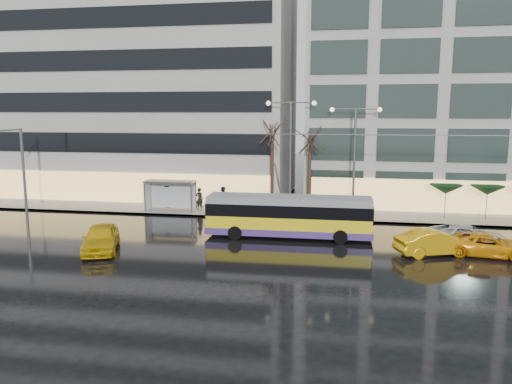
% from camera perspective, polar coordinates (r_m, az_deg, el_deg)
% --- Properties ---
extents(ground, '(140.00, 140.00, 0.00)m').
position_cam_1_polar(ground, '(30.56, -2.02, -6.71)').
color(ground, black).
rests_on(ground, ground).
extents(sidewalk, '(80.00, 10.00, 0.15)m').
position_cam_1_polar(sidewalk, '(43.74, 4.32, -1.75)').
color(sidewalk, gray).
rests_on(sidewalk, ground).
extents(kerb, '(80.00, 0.10, 0.15)m').
position_cam_1_polar(kerb, '(38.92, 3.61, -3.12)').
color(kerb, slate).
rests_on(kerb, ground).
extents(building_left, '(34.00, 14.00, 22.00)m').
position_cam_1_polar(building_left, '(52.68, -15.28, 11.93)').
color(building_left, '#A4A29D').
rests_on(building_left, sidewalk).
extents(building_right, '(32.00, 14.00, 25.00)m').
position_cam_1_polar(building_right, '(49.65, 25.62, 13.28)').
color(building_right, '#A4A29D').
rests_on(building_right, sidewalk).
extents(trolleybus, '(10.97, 4.30, 5.07)m').
position_cam_1_polar(trolleybus, '(33.37, 3.76, -2.92)').
color(trolleybus, yellow).
rests_on(trolleybus, ground).
extents(catenary, '(42.24, 5.12, 7.00)m').
position_cam_1_polar(catenary, '(37.27, 1.96, 2.86)').
color(catenary, '#595B60').
rests_on(catenary, ground).
extents(bus_shelter, '(4.20, 1.60, 2.51)m').
position_cam_1_polar(bus_shelter, '(42.49, -10.17, 0.39)').
color(bus_shelter, '#595B60').
rests_on(bus_shelter, sidewalk).
extents(street_lamp_near, '(3.96, 0.36, 9.03)m').
position_cam_1_polar(street_lamp_near, '(39.83, 3.97, 5.76)').
color(street_lamp_near, '#595B60').
rests_on(street_lamp_near, sidewalk).
extents(street_lamp_far, '(3.96, 0.36, 8.53)m').
position_cam_1_polar(street_lamp_far, '(39.65, 11.20, 5.19)').
color(street_lamp_far, '#595B60').
rests_on(street_lamp_far, sidewalk).
extents(tree_a, '(3.20, 3.20, 8.40)m').
position_cam_1_polar(tree_a, '(40.16, 1.87, 7.37)').
color(tree_a, black).
rests_on(tree_a, sidewalk).
extents(tree_b, '(3.20, 3.20, 7.70)m').
position_cam_1_polar(tree_b, '(40.08, 6.19, 6.34)').
color(tree_b, black).
rests_on(tree_b, sidewalk).
extents(parasol_a, '(2.50, 2.50, 2.65)m').
position_cam_1_polar(parasol_a, '(40.97, 20.88, 0.29)').
color(parasol_a, '#595B60').
rests_on(parasol_a, sidewalk).
extents(parasol_b, '(2.50, 2.50, 2.65)m').
position_cam_1_polar(parasol_b, '(41.65, 24.94, 0.17)').
color(parasol_b, '#595B60').
rests_on(parasol_b, sidewalk).
extents(taxi_a, '(3.48, 5.20, 1.64)m').
position_cam_1_polar(taxi_a, '(31.64, -17.31, -5.03)').
color(taxi_a, '#DCB10B').
rests_on(taxi_a, ground).
extents(taxi_b, '(4.87, 3.09, 1.52)m').
position_cam_1_polar(taxi_b, '(31.29, 19.76, -5.44)').
color(taxi_b, '#D89B0B').
rests_on(taxi_b, ground).
extents(taxi_c, '(4.97, 2.90, 1.30)m').
position_cam_1_polar(taxi_c, '(32.26, 25.06, -5.54)').
color(taxi_c, '#FFA60D').
rests_on(taxi_c, ground).
extents(sedan_silver, '(5.27, 3.23, 1.36)m').
position_cam_1_polar(sedan_silver, '(33.79, 23.07, -4.70)').
color(sedan_silver, silver).
rests_on(sedan_silver, ground).
extents(pedestrian_a, '(1.22, 1.23, 2.19)m').
position_cam_1_polar(pedestrian_a, '(42.08, -6.48, -0.16)').
color(pedestrian_a, black).
rests_on(pedestrian_a, sidewalk).
extents(pedestrian_b, '(0.98, 0.78, 1.94)m').
position_cam_1_polar(pedestrian_b, '(42.33, -3.83, -0.67)').
color(pedestrian_b, black).
rests_on(pedestrian_b, sidewalk).
extents(pedestrian_c, '(1.15, 0.90, 2.11)m').
position_cam_1_polar(pedestrian_c, '(43.40, -9.99, -0.36)').
color(pedestrian_c, black).
rests_on(pedestrian_c, sidewalk).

